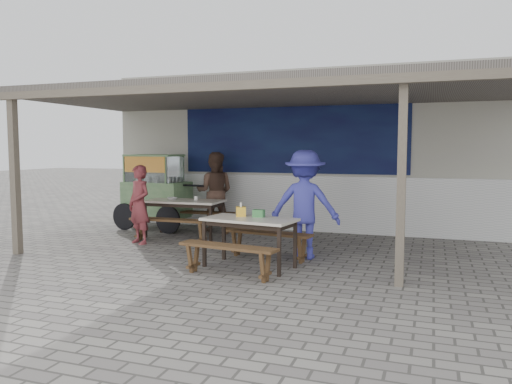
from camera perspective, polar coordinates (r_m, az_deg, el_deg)
The scene contains 17 objects.
ground at distance 8.20m, azimuth -0.33°, elevation -7.59°, with size 60.00×60.00×0.00m, color slate.
back_wall at distance 11.43m, azimuth 5.79°, elevation 4.63°, with size 9.00×1.28×3.50m.
warung_roof at distance 8.90m, azimuth 1.76°, elevation 10.98°, with size 9.00×4.21×2.81m.
table_left at distance 10.15m, azimuth -8.19°, elevation -1.34°, with size 1.56×0.80×0.75m.
bench_left_street at distance 9.66m, azimuth -9.77°, elevation -3.67°, with size 1.65×0.32×0.45m.
bench_left_wall at distance 10.74m, azimuth -6.73°, elevation -2.77°, with size 1.65×0.32×0.45m.
table_right at distance 7.47m, azimuth -0.75°, elevation -3.61°, with size 1.45×0.87×0.75m.
bench_right_street at distance 6.99m, azimuth -3.25°, elevation -6.99°, with size 1.49×0.49×0.45m.
bench_right_wall at distance 8.08m, azimuth 1.41°, elevation -5.34°, with size 1.49×0.49×0.45m.
vendor_cart at distance 11.23m, azimuth -11.42°, elevation 0.36°, with size 2.12×0.95×1.66m.
patron_street_side at distance 9.60m, azimuth -13.20°, elevation -1.40°, with size 0.54×0.35×1.48m, color brown.
patron_wall_side at distance 10.84m, azimuth -4.75°, elevation 0.05°, with size 0.83×0.65×1.71m, color brown.
patron_right_table at distance 8.13m, azimuth 5.59°, elevation -1.42°, with size 1.14×0.66×1.76m, color #3A3BA7.
tissue_box at distance 7.66m, azimuth -1.74°, elevation -2.25°, with size 0.15×0.15×0.15m, color yellow.
donation_box at distance 7.56m, azimuth 0.31°, elevation -2.46°, with size 0.17×0.11×0.11m, color #398041.
condiment_jar at distance 10.11m, azimuth -6.87°, elevation -0.69°, with size 0.07×0.07×0.08m, color white.
condiment_bowl at distance 10.28m, azimuth -9.56°, elevation -0.74°, with size 0.19×0.19×0.05m, color silver.
Camera 1 is at (2.72, -7.53, 1.79)m, focal length 35.00 mm.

